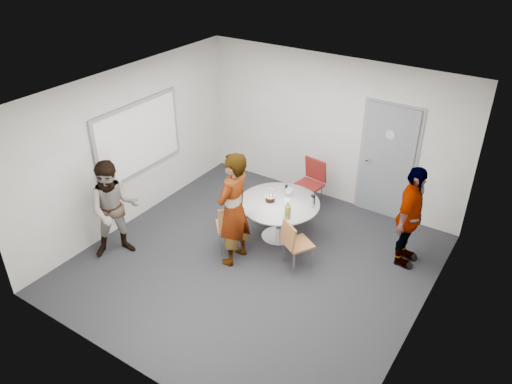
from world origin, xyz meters
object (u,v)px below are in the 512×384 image
Objects in this scene: chair_near_left at (231,225)px; chair_near_right at (294,241)px; table at (280,207)px; person_right at (410,217)px; person_left at (114,209)px; door at (387,162)px; whiteboard at (139,138)px; chair_far at (311,179)px; person_main at (233,210)px.

chair_near_right is (1.01, 0.22, -0.05)m from chair_near_left.
chair_near_right is (0.58, -0.56, -0.10)m from table.
person_left is at bearing 119.24° from person_right.
person_left is at bearing -131.72° from door.
whiteboard is 2.65m from table.
door is 1.35m from chair_far.
door is 1.12× the size of whiteboard.
chair_near_left is 1.80m from person_left.
chair_far is (-0.62, 1.71, 0.09)m from chair_near_right.
whiteboard reaches higher than table.
person_right is at bearing -14.42° from chair_near_left.
chair_near_right is 2.78m from person_left.
chair_near_right is (3.01, 0.05, -0.96)m from whiteboard.
person_right reaches higher than person_left.
person_left is at bearing -137.72° from table.
person_right is (1.98, -0.65, 0.25)m from chair_far.
whiteboard is at bearing -147.34° from door.
chair_far is at bearing 70.97° from person_right.
chair_near_left is (-1.56, -2.45, -0.49)m from door.
person_right reaches higher than table.
chair_far is 0.51× the size of person_main.
table is 0.81m from chair_near_right.
whiteboard is (-3.56, -2.28, 0.42)m from door.
chair_near_left is at bearing -4.93° from whiteboard.
chair_near_left is at bearing -130.09° from person_main.
chair_near_right is at bearing 0.87° from whiteboard.
person_main is at bearing -81.68° from chair_near_left.
person_left is (0.51, -1.14, -0.64)m from whiteboard.
person_main is (-0.28, -0.89, 0.33)m from table.
person_main reaches higher than chair_near_right.
door is 2.62× the size of chair_near_right.
whiteboard is at bearing -148.28° from chair_near_right.
chair_far is at bearing 7.05° from person_left.
person_main is at bearing 121.13° from person_right.
person_right is at bearing -19.67° from person_left.
table is 2.60m from person_left.
whiteboard is 3.16m from chair_near_right.
table is (-1.13, -1.68, -0.43)m from door.
person_main is (-0.86, -0.33, 0.43)m from chair_near_right.
chair_near_right is 0.85× the size of chair_far.
whiteboard is at bearing 44.79° from chair_far.
door is 2.41× the size of chair_near_left.
whiteboard reaches higher than person_left.
chair_near_left is (-0.43, -0.78, -0.06)m from table.
table is 0.80× the size of person_right.
chair_far is 2.10m from person_right.
whiteboard is 1.15× the size of person_right.
chair_far is (-0.03, 1.15, -0.01)m from table.
door reaches higher than person_right.
chair_near_right is at bearing 109.82° from person_main.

